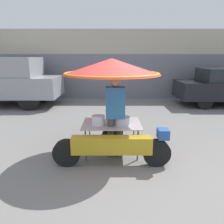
{
  "coord_description": "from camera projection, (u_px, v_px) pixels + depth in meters",
  "views": [
    {
      "loc": [
        -0.57,
        -3.73,
        2.03
      ],
      "look_at": [
        -0.57,
        0.64,
        0.92
      ],
      "focal_mm": 35.0,
      "sensor_mm": 36.0,
      "label": 1
    }
  ],
  "objects": [
    {
      "name": "ground_plane",
      "position": [
        142.0,
        167.0,
        4.12
      ],
      "size": [
        36.0,
        36.0,
        0.0
      ],
      "primitive_type": "plane",
      "color": "slate"
    },
    {
      "name": "shopfront_building",
      "position": [
        123.0,
        64.0,
        11.54
      ],
      "size": [
        28.0,
        2.06,
        3.3
      ],
      "color": "#B2A893",
      "rests_on": "ground"
    },
    {
      "name": "vendor_motorcycle_cart",
      "position": [
        112.0,
        80.0,
        4.33
      ],
      "size": [
        2.23,
        1.96,
        2.0
      ],
      "color": "black",
      "rests_on": "ground"
    },
    {
      "name": "vendor_person",
      "position": [
        116.0,
        112.0,
        4.36
      ],
      "size": [
        0.38,
        0.23,
        1.69
      ],
      "color": "#4C473D",
      "rests_on": "ground"
    },
    {
      "name": "pickup_truck",
      "position": [
        3.0,
        83.0,
        9.12
      ],
      "size": [
        5.02,
        1.93,
        2.01
      ],
      "color": "black",
      "rests_on": "ground"
    }
  ]
}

